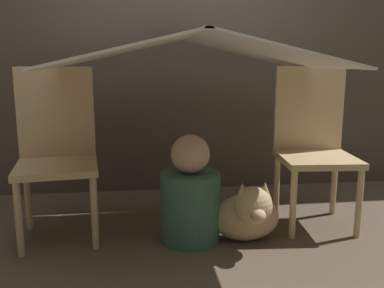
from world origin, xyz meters
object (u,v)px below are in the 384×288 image
Objects in this scene: chair_left at (57,147)px; dog at (248,214)px; chair_right at (313,141)px; person_front at (190,197)px.

chair_left is 2.49× the size of dog.
chair_right is 0.84m from person_front.
chair_right is (1.50, 0.00, 0.00)m from chair_left.
dog is at bearing -22.42° from chair_left.
chair_right reaches higher than person_front.
person_front is 1.57× the size of dog.
dog is (1.03, -0.29, -0.33)m from chair_left.
person_front is 0.32m from dog.
dog is (0.30, -0.08, -0.08)m from person_front.
dog is at bearing -15.63° from person_front.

